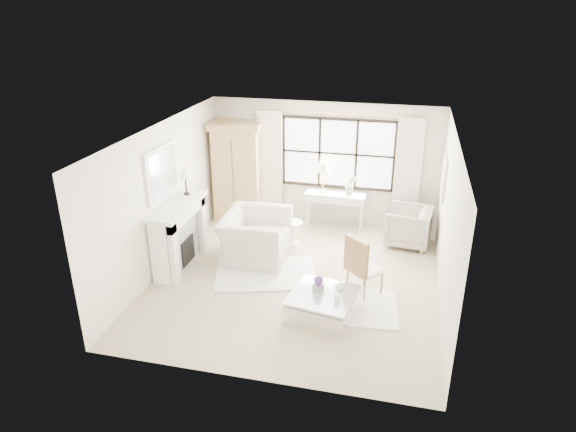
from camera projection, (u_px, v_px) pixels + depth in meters
name	position (u px, v px, depth m)	size (l,w,h in m)	color
floor	(296.00, 278.00, 9.33)	(5.50, 5.50, 0.00)	tan
ceiling	(297.00, 133.00, 8.26)	(5.50, 5.50, 0.00)	white
wall_back	(324.00, 163.00, 11.25)	(5.00, 5.00, 0.00)	beige
wall_front	(249.00, 293.00, 6.33)	(5.00, 5.00, 0.00)	beige
wall_left	(163.00, 198.00, 9.33)	(5.50, 5.50, 0.00)	white
wall_right	(448.00, 224.00, 8.26)	(5.50, 5.50, 0.00)	beige
window_pane	(338.00, 154.00, 11.07)	(2.40, 0.02, 1.50)	silver
window_frame	(338.00, 154.00, 11.06)	(2.50, 0.04, 1.50)	black
curtain_rod	(339.00, 114.00, 10.68)	(0.04, 0.04, 3.30)	#BC8B41
curtain_left	(270.00, 166.00, 11.47)	(0.55, 0.10, 2.47)	beige
curtain_right	(407.00, 176.00, 10.82)	(0.55, 0.10, 2.47)	beige
fireplace	(178.00, 234.00, 9.56)	(0.58, 1.66, 1.26)	white
mirror_frame	(162.00, 172.00, 9.13)	(0.05, 1.15, 0.95)	white
mirror_glass	(163.00, 172.00, 9.12)	(0.02, 1.00, 0.80)	silver
art_frame	(444.00, 178.00, 9.71)	(0.04, 0.62, 0.82)	white
art_canvas	(443.00, 178.00, 9.71)	(0.01, 0.52, 0.72)	beige
mantel_lamp	(185.00, 175.00, 9.58)	(0.22, 0.22, 0.51)	black
armoire	(237.00, 171.00, 11.44)	(1.19, 0.81, 2.24)	tan
console_table	(335.00, 210.00, 11.27)	(1.32, 0.51, 0.80)	silver
console_lamp	(323.00, 168.00, 10.96)	(0.28, 0.28, 0.69)	#BF9142
orchid_plant	(351.00, 185.00, 10.96)	(0.24, 0.19, 0.44)	#5E774F
side_table	(293.00, 230.00, 10.49)	(0.40, 0.40, 0.51)	white
rug_left	(266.00, 273.00, 9.47)	(1.82, 1.28, 0.03)	white
rug_right	(350.00, 306.00, 8.46)	(1.56, 1.17, 0.03)	white
club_armchair	(256.00, 236.00, 9.92)	(1.38, 1.20, 0.90)	beige
wingback_chair	(408.00, 226.00, 10.47)	(0.86, 0.88, 0.80)	#A29989
french_chair	(364.00, 278.00, 8.72)	(0.68, 0.68, 1.08)	olive
coffee_table	(323.00, 305.00, 8.20)	(1.16, 1.16, 0.38)	white
planter_box	(318.00, 287.00, 8.20)	(0.15, 0.15, 0.11)	gray
planter_flowers	(318.00, 280.00, 8.15)	(0.15, 0.15, 0.15)	#522D70
pillar_candle	(337.00, 297.00, 7.92)	(0.09, 0.09, 0.12)	white
coffee_vase	(340.00, 286.00, 8.20)	(0.16, 0.16, 0.17)	silver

